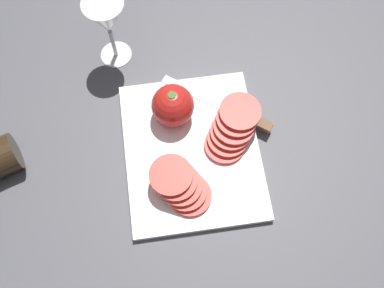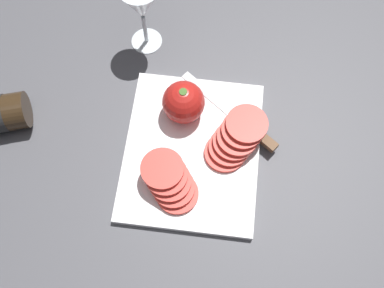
# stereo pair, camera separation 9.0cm
# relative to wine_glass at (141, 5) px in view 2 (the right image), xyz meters

# --- Properties ---
(ground_plane) EXTENTS (3.00, 3.00, 0.00)m
(ground_plane) POSITION_rel_wine_glass_xyz_m (0.24, 0.16, -0.13)
(ground_plane) COLOR #4C4C51
(cutting_board) EXTENTS (0.34, 0.28, 0.02)m
(cutting_board) POSITION_rel_wine_glass_xyz_m (0.26, 0.14, -0.12)
(cutting_board) COLOR white
(cutting_board) RESTS_ON ground_plane
(wine_glass) EXTENTS (0.09, 0.09, 0.18)m
(wine_glass) POSITION_rel_wine_glass_xyz_m (0.00, 0.00, 0.00)
(wine_glass) COLOR silver
(wine_glass) RESTS_ON ground_plane
(whole_tomato) EXTENTS (0.09, 0.09, 0.09)m
(whole_tomato) POSITION_rel_wine_glass_xyz_m (0.18, 0.11, -0.07)
(whole_tomato) COLOR red
(whole_tomato) RESTS_ON cutting_board
(knife) EXTENTS (0.17, 0.22, 0.01)m
(knife) POSITION_rel_wine_glass_xyz_m (0.20, 0.25, -0.10)
(knife) COLOR silver
(knife) RESTS_ON cutting_board
(tomato_slice_stack_near) EXTENTS (0.12, 0.12, 0.05)m
(tomato_slice_stack_near) POSITION_rel_wine_glass_xyz_m (0.35, 0.10, -0.09)
(tomato_slice_stack_near) COLOR #D63D33
(tomato_slice_stack_near) RESTS_ON cutting_board
(tomato_slice_stack_far) EXTENTS (0.13, 0.12, 0.06)m
(tomato_slice_stack_far) POSITION_rel_wine_glass_xyz_m (0.24, 0.22, -0.08)
(tomato_slice_stack_far) COLOR #D63D33
(tomato_slice_stack_far) RESTS_ON cutting_board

